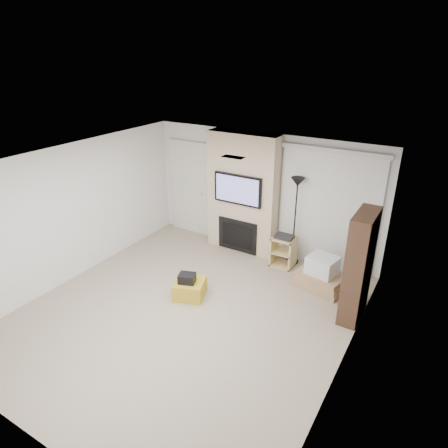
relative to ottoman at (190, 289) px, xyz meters
The scene contains 16 objects.
floor 0.52m from the ottoman, 61.21° to the right, with size 5.00×5.50×0.00m, color tan.
ceiling 2.40m from the ottoman, 61.21° to the right, with size 5.00×5.50×0.00m, color white.
wall_back 2.57m from the ottoman, 84.05° to the left, with size 5.00×2.50×0.00m, color white.
wall_front 3.38m from the ottoman, 85.68° to the right, with size 5.00×2.50×0.00m, color white.
wall_left 2.55m from the ottoman, 169.01° to the right, with size 5.50×2.50×0.00m, color white.
wall_right 2.99m from the ottoman, ahead, with size 5.50×2.50×0.00m, color white.
hvac_vent 2.46m from the ottoman, 29.41° to the left, with size 0.35×0.18×0.01m, color silver.
ottoman is the anchor object (origin of this frame).
black_bag 0.24m from the ottoman, 107.30° to the right, with size 0.28×0.22×0.16m, color black.
fireplace_wall 2.37m from the ottoman, 92.97° to the left, with size 1.50×0.47×2.50m.
entry_door 2.90m from the ottoman, 124.42° to the left, with size 1.02×0.11×2.14m.
vertical_blinds 3.01m from the ottoman, 54.02° to the left, with size 1.98×0.10×2.37m.
floor_lamp 2.64m from the ottoman, 62.53° to the left, with size 0.26×0.26×1.79m.
av_stand 2.09m from the ottoman, 62.50° to the left, with size 0.45×0.38×0.66m.
box_stack 2.38m from the ottoman, 38.49° to the left, with size 1.01×0.84×0.60m.
bookshelf 2.84m from the ottoman, 19.69° to the left, with size 0.30×0.80×1.80m.
Camera 1 is at (3.31, -4.32, 4.02)m, focal length 32.00 mm.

